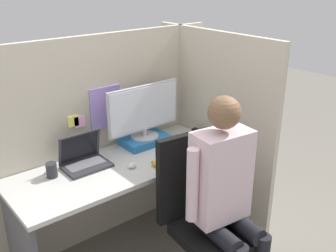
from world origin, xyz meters
name	(u,v)px	position (x,y,z in m)	size (l,w,h in m)	color
cubicle_panel_back	(98,142)	(0.00, 0.63, 0.79)	(2.05, 0.05, 1.57)	#B7AD99
cubicle_panel_right	(211,131)	(0.80, 0.24, 0.79)	(0.04, 1.23, 1.57)	#B7AD99
desk	(123,186)	(0.00, 0.30, 0.57)	(1.55, 0.61, 0.74)	#B7B7B2
paper_box	(145,140)	(0.31, 0.47, 0.77)	(0.35, 0.22, 0.05)	#236BAD
monitor	(144,111)	(0.31, 0.47, 1.01)	(0.61, 0.21, 0.40)	#B2B2B7
laptop	(85,160)	(-0.22, 0.42, 0.79)	(0.30, 0.22, 0.23)	#2D2D33
mouse	(132,165)	(0.01, 0.20, 0.76)	(0.06, 0.05, 0.04)	silver
stapler	(200,134)	(0.72, 0.29, 0.77)	(0.04, 0.14, 0.05)	black
carrot_toy	(159,166)	(0.15, 0.08, 0.76)	(0.04, 0.12, 0.04)	orange
office_chair	(204,215)	(0.24, -0.27, 0.53)	(0.54, 0.59, 1.04)	black
person	(226,190)	(0.26, -0.42, 0.78)	(0.48, 0.43, 1.34)	black
pen_cup	(52,170)	(-0.45, 0.42, 0.79)	(0.07, 0.07, 0.10)	#28282D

